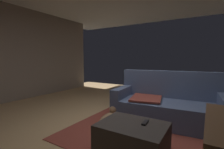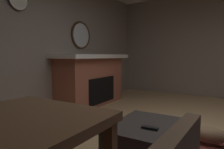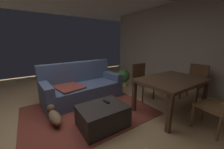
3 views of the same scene
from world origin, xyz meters
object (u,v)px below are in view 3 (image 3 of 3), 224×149
object	(u,v)px
dining_table	(171,82)
potted_plant	(123,77)
ottoman_coffee_table	(103,116)
small_dog	(54,116)
dining_chair_east	(195,80)
dining_chair_south	(221,104)
tv_remote	(106,102)
dining_chair_north	(141,79)
couch	(82,87)

from	to	relation	value
dining_table	potted_plant	bearing A→B (deg)	83.54
dining_table	potted_plant	distance (m)	1.94
ottoman_coffee_table	small_dog	bearing A→B (deg)	142.04
small_dog	dining_chair_east	bearing A→B (deg)	-14.99
dining_chair_east	ottoman_coffee_table	bearing A→B (deg)	172.73
dining_table	small_dog	bearing A→B (deg)	158.03
potted_plant	small_dog	bearing A→B (deg)	-157.54
dining_chair_south	small_dog	xyz separation A→B (m)	(-2.21, 1.76, -0.37)
ottoman_coffee_table	tv_remote	bearing A→B (deg)	34.62
tv_remote	small_dog	world-z (taller)	tv_remote
ottoman_coffee_table	dining_chair_north	size ratio (longest dim) A/B	0.89
dining_table	dining_chair_north	xyz separation A→B (m)	(0.00, 0.87, -0.13)
ottoman_coffee_table	dining_chair_north	distance (m)	1.63
couch	tv_remote	xyz separation A→B (m)	(0.00, -1.26, 0.08)
dining_chair_north	potted_plant	world-z (taller)	dining_chair_north
dining_chair_north	couch	bearing A→B (deg)	149.40
dining_chair_east	dining_chair_south	xyz separation A→B (m)	(-1.12, -0.87, 0.00)
potted_plant	small_dog	distance (m)	2.64
tv_remote	dining_chair_south	bearing A→B (deg)	-46.93
dining_table	dining_chair_east	size ratio (longest dim) A/B	1.55
tv_remote	potted_plant	distance (m)	2.17
potted_plant	dining_table	bearing A→B (deg)	-96.46
couch	potted_plant	distance (m)	1.60
dining_chair_south	small_dog	bearing A→B (deg)	141.42
dining_chair_east	potted_plant	size ratio (longest dim) A/B	1.58
tv_remote	dining_chair_north	distance (m)	1.45
couch	ottoman_coffee_table	xyz separation A→B (m)	(-0.13, -1.35, -0.13)
dining_chair_north	potted_plant	xyz separation A→B (m)	(0.21, 1.03, -0.19)
small_dog	couch	bearing A→B (deg)	42.98
dining_chair_east	dining_chair_south	bearing A→B (deg)	-142.14
dining_chair_east	potted_plant	world-z (taller)	dining_chair_east
couch	dining_chair_east	bearing A→B (deg)	-34.07
dining_chair_north	dining_chair_south	distance (m)	1.74
dining_chair_south	small_dog	world-z (taller)	dining_chair_south
dining_chair_east	potted_plant	distance (m)	2.11
dining_table	small_dog	xyz separation A→B (m)	(-2.22, 0.89, -0.50)
dining_chair_north	small_dog	distance (m)	2.25
small_dog	dining_chair_south	bearing A→B (deg)	-38.58
tv_remote	dining_chair_south	world-z (taller)	dining_chair_south
dining_table	dining_chair_north	bearing A→B (deg)	89.69
dining_chair_south	small_dog	distance (m)	2.85
dining_table	dining_chair_south	xyz separation A→B (m)	(-0.01, -0.87, -0.13)
dining_chair_north	dining_chair_south	xyz separation A→B (m)	(-0.01, -1.74, 0.00)
couch	dining_chair_east	size ratio (longest dim) A/B	2.19
dining_table	small_dog	world-z (taller)	dining_table
potted_plant	ottoman_coffee_table	bearing A→B (deg)	-137.65
dining_chair_south	potted_plant	bearing A→B (deg)	85.43
dining_table	small_dog	size ratio (longest dim) A/B	2.59
ottoman_coffee_table	dining_chair_east	world-z (taller)	dining_chair_east
dining_chair_south	potted_plant	world-z (taller)	dining_chair_south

